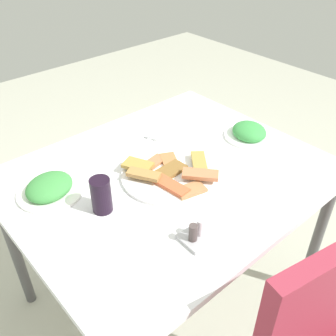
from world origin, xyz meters
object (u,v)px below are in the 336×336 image
object	(u,v)px
salad_plate_greens	(249,133)
pide_platter	(169,174)
paper_napkin	(161,130)
spoon	(164,130)
condiment_caddy	(197,235)
soda_can	(101,195)
dining_table	(168,189)
salad_plate_rice	(50,188)
fork	(159,127)

from	to	relation	value
salad_plate_greens	pide_platter	bearing A→B (deg)	-1.83
pide_platter	paper_napkin	xyz separation A→B (m)	(-0.20, -0.28, -0.01)
spoon	pide_platter	bearing A→B (deg)	31.10
pide_platter	condiment_caddy	distance (m)	0.32
soda_can	pide_platter	bearing A→B (deg)	177.64
salad_plate_greens	spoon	size ratio (longest dim) A/B	1.17
dining_table	condiment_caddy	world-z (taller)	condiment_caddy
soda_can	spoon	size ratio (longest dim) A/B	0.70
soda_can	salad_plate_greens	bearing A→B (deg)	177.96
salad_plate_rice	spoon	size ratio (longest dim) A/B	1.30
soda_can	spoon	xyz separation A→B (m)	(-0.48, -0.25, -0.06)
salad_plate_greens	fork	distance (m)	0.39
soda_can	fork	bearing A→B (deg)	-149.36
spoon	condiment_caddy	size ratio (longest dim) A/B	1.86
dining_table	spoon	xyz separation A→B (m)	(-0.19, -0.24, 0.08)
pide_platter	salad_plate_greens	world-z (taller)	salad_plate_greens
salad_plate_rice	spoon	world-z (taller)	salad_plate_rice
salad_plate_rice	paper_napkin	distance (m)	0.57
paper_napkin	condiment_caddy	size ratio (longest dim) A/B	1.64
pide_platter	salad_plate_greens	xyz separation A→B (m)	(-0.44, 0.01, 0.01)
condiment_caddy	salad_plate_greens	bearing A→B (deg)	-155.01
dining_table	soda_can	bearing A→B (deg)	1.54
pide_platter	soda_can	world-z (taller)	soda_can
condiment_caddy	soda_can	bearing A→B (deg)	-65.53
salad_plate_greens	condiment_caddy	bearing A→B (deg)	24.99
salad_plate_greens	condiment_caddy	distance (m)	0.64
soda_can	condiment_caddy	bearing A→B (deg)	114.47
salad_plate_rice	dining_table	bearing A→B (deg)	154.10
pide_platter	salad_plate_rice	bearing A→B (deg)	-29.09
salad_plate_rice	condiment_caddy	world-z (taller)	condiment_caddy
soda_can	condiment_caddy	world-z (taller)	soda_can
dining_table	paper_napkin	distance (m)	0.33
dining_table	salad_plate_rice	world-z (taller)	salad_plate_rice
spoon	soda_can	bearing A→B (deg)	6.20
salad_plate_greens	salad_plate_rice	size ratio (longest dim) A/B	0.91
spoon	condiment_caddy	xyz separation A→B (m)	(0.34, 0.54, 0.02)
paper_napkin	spoon	xyz separation A→B (m)	(0.00, 0.02, 0.00)
pide_platter	spoon	xyz separation A→B (m)	(-0.20, -0.26, -0.01)
pide_platter	soda_can	xyz separation A→B (m)	(0.28, -0.01, 0.05)
soda_can	condiment_caddy	distance (m)	0.33
condiment_caddy	dining_table	bearing A→B (deg)	-117.20
fork	condiment_caddy	bearing A→B (deg)	42.03
fork	condiment_caddy	distance (m)	0.67
paper_napkin	pide_platter	bearing A→B (deg)	54.09
paper_napkin	salad_plate_rice	bearing A→B (deg)	7.35
pide_platter	spoon	size ratio (longest dim) A/B	2.00
pide_platter	soda_can	bearing A→B (deg)	-2.36
salad_plate_greens	dining_table	bearing A→B (deg)	-4.48
fork	soda_can	bearing A→B (deg)	13.29
pide_platter	fork	xyz separation A→B (m)	(-0.20, -0.29, -0.01)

